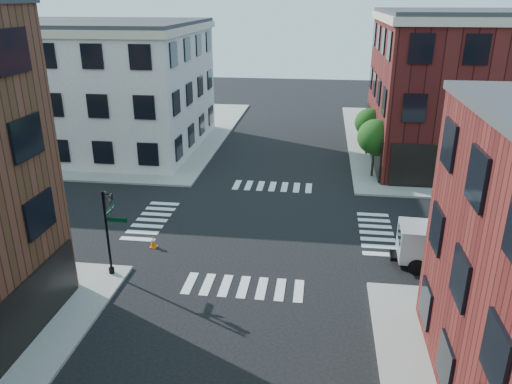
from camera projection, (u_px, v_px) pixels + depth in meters
name	position (u px, v px, depth m)	size (l,w,h in m)	color
ground	(261.00, 226.00, 30.82)	(120.00, 120.00, 0.00)	black
sidewalk_ne	(506.00, 145.00, 47.60)	(30.00, 30.00, 0.15)	gray
sidewalk_nw	(89.00, 130.00, 52.75)	(30.00, 30.00, 0.15)	gray
building_nw	(78.00, 87.00, 45.91)	(22.00, 16.00, 11.00)	silver
tree_near	(376.00, 139.00, 37.95)	(2.69, 2.69, 4.49)	black
tree_far	(369.00, 124.00, 43.59)	(2.43, 2.43, 4.07)	black
signal_pole	(109.00, 224.00, 24.44)	(1.29, 1.24, 4.60)	black
box_truck	(474.00, 241.00, 25.30)	(7.30, 2.52, 3.26)	silver
traffic_cone	(153.00, 242.00, 28.14)	(0.42, 0.42, 0.69)	orange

